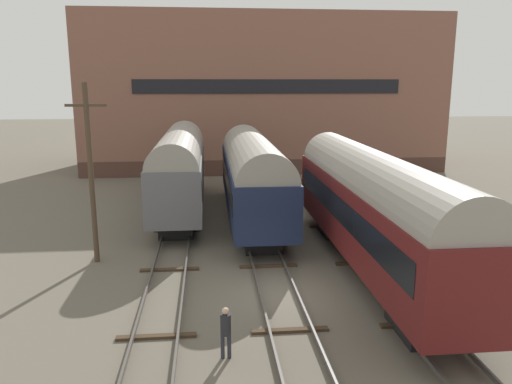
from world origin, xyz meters
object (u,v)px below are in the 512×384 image
at_px(train_car_grey, 180,165).
at_px(train_car_maroon, 373,204).
at_px(person_worker, 226,328).
at_px(utility_pole, 91,172).
at_px(bench, 426,240).
at_px(train_car_navy, 253,173).

relative_size(train_car_grey, train_car_maroon, 0.90).
relative_size(train_car_grey, person_worker, 9.44).
relative_size(train_car_grey, utility_pole, 1.90).
bearing_deg(utility_pole, train_car_grey, 69.08).
xyz_separation_m(train_car_grey, bench, (11.12, -11.81, -1.51)).
bearing_deg(train_car_navy, utility_pole, -141.13).
distance_m(train_car_maroon, utility_pole, 12.55).
distance_m(train_car_grey, utility_pole, 9.74).
distance_m(train_car_maroon, bench, 2.80).
height_order(bench, utility_pole, utility_pole).
xyz_separation_m(bench, utility_pole, (-14.57, 2.78, 2.75)).
xyz_separation_m(bench, person_worker, (-8.90, -6.15, -0.51)).
xyz_separation_m(train_car_navy, utility_pole, (-7.86, -6.34, 1.35)).
relative_size(train_car_maroon, bench, 12.37).
relative_size(train_car_grey, train_car_navy, 0.99).
distance_m(train_car_maroon, person_worker, 9.55).
height_order(train_car_navy, utility_pole, utility_pole).
bearing_deg(bench, train_car_grey, 133.28).
distance_m(bench, person_worker, 10.83).
distance_m(train_car_navy, utility_pole, 10.19).
bearing_deg(person_worker, train_car_grey, 97.05).
distance_m(train_car_grey, train_car_maroon, 14.40).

